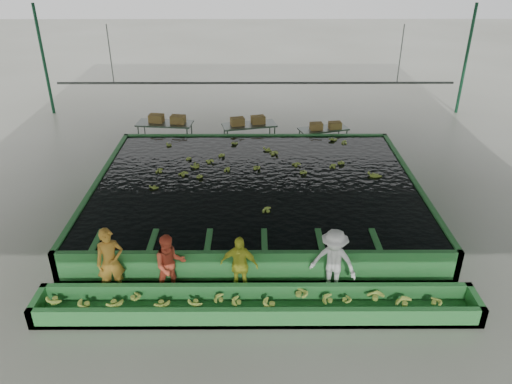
{
  "coord_description": "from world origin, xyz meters",
  "views": [
    {
      "loc": [
        -0.05,
        -12.39,
        7.73
      ],
      "look_at": [
        0.0,
        0.5,
        1.0
      ],
      "focal_mm": 35.0,
      "sensor_mm": 36.0,
      "label": 1
    }
  ],
  "objects_px": {
    "packing_table_mid": "(249,136)",
    "box_stack_right": "(325,129)",
    "worker_c": "(239,265)",
    "box_stack_left": "(167,123)",
    "worker_d": "(333,262)",
    "packing_table_left": "(166,134)",
    "box_stack_mid": "(248,124)",
    "flotation_tank": "(256,193)",
    "sorting_trough": "(257,305)",
    "packing_table_right": "(323,139)",
    "worker_a": "(110,262)",
    "worker_b": "(170,265)"
  },
  "relations": [
    {
      "from": "packing_table_mid",
      "to": "box_stack_right",
      "type": "bearing_deg",
      "value": -5.88
    },
    {
      "from": "worker_c",
      "to": "box_stack_left",
      "type": "distance_m",
      "value": 9.81
    },
    {
      "from": "worker_d",
      "to": "packing_table_left",
      "type": "height_order",
      "value": "worker_d"
    },
    {
      "from": "worker_d",
      "to": "box_stack_left",
      "type": "height_order",
      "value": "worker_d"
    },
    {
      "from": "worker_c",
      "to": "box_stack_mid",
      "type": "bearing_deg",
      "value": 100.09
    },
    {
      "from": "flotation_tank",
      "to": "box_stack_left",
      "type": "height_order",
      "value": "box_stack_left"
    },
    {
      "from": "sorting_trough",
      "to": "worker_d",
      "type": "height_order",
      "value": "worker_d"
    },
    {
      "from": "packing_table_left",
      "to": "worker_d",
      "type": "bearing_deg",
      "value": -59.74
    },
    {
      "from": "packing_table_right",
      "to": "box_stack_left",
      "type": "height_order",
      "value": "box_stack_left"
    },
    {
      "from": "worker_a",
      "to": "worker_d",
      "type": "distance_m",
      "value": 5.23
    },
    {
      "from": "worker_b",
      "to": "packing_table_right",
      "type": "relative_size",
      "value": 0.82
    },
    {
      "from": "box_stack_right",
      "to": "worker_b",
      "type": "bearing_deg",
      "value": -118.3
    },
    {
      "from": "sorting_trough",
      "to": "worker_c",
      "type": "bearing_deg",
      "value": 117.03
    },
    {
      "from": "flotation_tank",
      "to": "box_stack_mid",
      "type": "distance_m",
      "value": 4.95
    },
    {
      "from": "packing_table_mid",
      "to": "worker_b",
      "type": "bearing_deg",
      "value": -101.0
    },
    {
      "from": "worker_d",
      "to": "box_stack_right",
      "type": "relative_size",
      "value": 1.4
    },
    {
      "from": "worker_d",
      "to": "box_stack_left",
      "type": "xyz_separation_m",
      "value": [
        -5.31,
        9.3,
        0.14
      ]
    },
    {
      "from": "packing_table_right",
      "to": "box_stack_right",
      "type": "relative_size",
      "value": 1.56
    },
    {
      "from": "packing_table_mid",
      "to": "box_stack_left",
      "type": "bearing_deg",
      "value": 178.15
    },
    {
      "from": "box_stack_right",
      "to": "packing_table_left",
      "type": "bearing_deg",
      "value": 176.3
    },
    {
      "from": "worker_c",
      "to": "packing_table_mid",
      "type": "height_order",
      "value": "worker_c"
    },
    {
      "from": "worker_c",
      "to": "worker_d",
      "type": "bearing_deg",
      "value": 10.74
    },
    {
      "from": "worker_a",
      "to": "packing_table_mid",
      "type": "distance_m",
      "value": 9.74
    },
    {
      "from": "packing_table_mid",
      "to": "box_stack_mid",
      "type": "relative_size",
      "value": 1.54
    },
    {
      "from": "packing_table_left",
      "to": "packing_table_mid",
      "type": "distance_m",
      "value": 3.38
    },
    {
      "from": "sorting_trough",
      "to": "packing_table_right",
      "type": "xyz_separation_m",
      "value": [
        2.68,
        9.76,
        0.19
      ]
    },
    {
      "from": "worker_a",
      "to": "worker_c",
      "type": "relative_size",
      "value": 1.14
    },
    {
      "from": "packing_table_left",
      "to": "packing_table_mid",
      "type": "bearing_deg",
      "value": -1.75
    },
    {
      "from": "sorting_trough",
      "to": "box_stack_left",
      "type": "xyz_separation_m",
      "value": [
        -3.51,
        10.1,
        0.75
      ]
    },
    {
      "from": "packing_table_right",
      "to": "flotation_tank",
      "type": "bearing_deg",
      "value": -119.9
    },
    {
      "from": "packing_table_left",
      "to": "box_stack_right",
      "type": "xyz_separation_m",
      "value": [
        6.37,
        -0.41,
        0.38
      ]
    },
    {
      "from": "packing_table_mid",
      "to": "box_stack_left",
      "type": "relative_size",
      "value": 1.46
    },
    {
      "from": "worker_b",
      "to": "worker_d",
      "type": "relative_size",
      "value": 0.92
    },
    {
      "from": "worker_a",
      "to": "packing_table_right",
      "type": "bearing_deg",
      "value": 34.91
    },
    {
      "from": "packing_table_mid",
      "to": "box_stack_right",
      "type": "xyz_separation_m",
      "value": [
        3.0,
        -0.31,
        0.4
      ]
    },
    {
      "from": "worker_d",
      "to": "worker_b",
      "type": "bearing_deg",
      "value": -156.9
    },
    {
      "from": "packing_table_mid",
      "to": "box_stack_right",
      "type": "relative_size",
      "value": 1.72
    },
    {
      "from": "sorting_trough",
      "to": "box_stack_right",
      "type": "height_order",
      "value": "box_stack_right"
    },
    {
      "from": "worker_b",
      "to": "worker_c",
      "type": "xyz_separation_m",
      "value": [
        1.63,
        0.0,
        -0.02
      ]
    },
    {
      "from": "packing_table_right",
      "to": "box_stack_right",
      "type": "bearing_deg",
      "value": -47.06
    },
    {
      "from": "worker_b",
      "to": "flotation_tank",
      "type": "bearing_deg",
      "value": 43.45
    },
    {
      "from": "sorting_trough",
      "to": "packing_table_mid",
      "type": "bearing_deg",
      "value": 91.42
    },
    {
      "from": "worker_d",
      "to": "packing_table_right",
      "type": "relative_size",
      "value": 0.89
    },
    {
      "from": "worker_a",
      "to": "worker_b",
      "type": "height_order",
      "value": "worker_a"
    },
    {
      "from": "packing_table_left",
      "to": "packing_table_right",
      "type": "distance_m",
      "value": 6.31
    },
    {
      "from": "sorting_trough",
      "to": "packing_table_right",
      "type": "relative_size",
      "value": 5.19
    },
    {
      "from": "packing_table_right",
      "to": "sorting_trough",
      "type": "bearing_deg",
      "value": -105.35
    },
    {
      "from": "worker_a",
      "to": "packing_table_left",
      "type": "bearing_deg",
      "value": 70.39
    },
    {
      "from": "flotation_tank",
      "to": "packing_table_mid",
      "type": "distance_m",
      "value": 4.9
    },
    {
      "from": "packing_table_left",
      "to": "box_stack_left",
      "type": "height_order",
      "value": "box_stack_left"
    }
  ]
}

